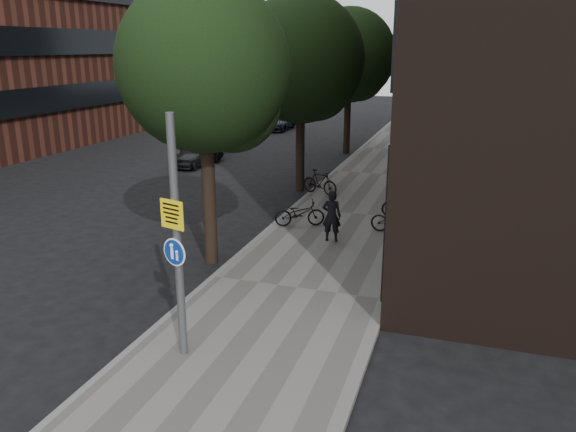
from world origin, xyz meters
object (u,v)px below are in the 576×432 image
at_px(pedestrian, 332,216).
at_px(parked_car_near, 197,153).
at_px(parked_bike_facade_near, 397,220).
at_px(signpost, 177,239).

distance_m(pedestrian, parked_car_near, 13.22).
distance_m(parked_bike_facade_near, parked_car_near, 13.70).
height_order(pedestrian, parked_car_near, pedestrian).
relative_size(signpost, parked_bike_facade_near, 2.80).
xyz_separation_m(signpost, pedestrian, (1.15, 7.19, -1.53)).
height_order(pedestrian, parked_bike_facade_near, pedestrian).
bearing_deg(signpost, parked_bike_facade_near, 87.19).
relative_size(pedestrian, parked_car_near, 0.45).
bearing_deg(parked_bike_facade_near, pedestrian, 132.14).
xyz_separation_m(signpost, parked_bike_facade_near, (2.92, 8.50, -1.89)).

